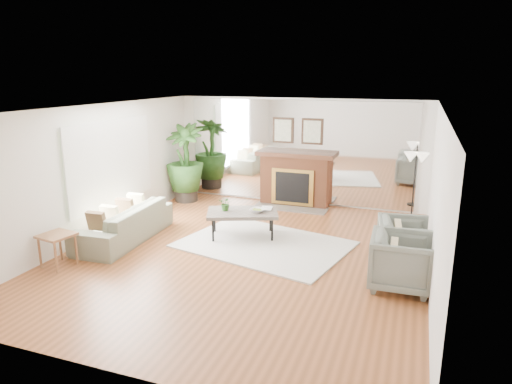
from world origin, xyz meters
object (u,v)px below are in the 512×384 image
at_px(side_table, 57,239).
at_px(potted_ficus, 185,160).
at_px(floor_lamp, 416,163).
at_px(fireplace, 295,178).
at_px(armchair_front, 402,262).
at_px(coffee_table, 242,213).
at_px(sofa, 124,223).
at_px(armchair_back, 404,242).

height_order(side_table, potted_ficus, potted_ficus).
bearing_deg(floor_lamp, fireplace, 168.20).
relative_size(side_table, floor_lamp, 0.37).
relative_size(armchair_front, side_table, 1.60).
bearing_deg(potted_ficus, coffee_table, -40.92).
relative_size(sofa, side_table, 4.03).
bearing_deg(armchair_back, potted_ficus, 59.54).
distance_m(armchair_front, floor_lamp, 3.25).
bearing_deg(side_table, fireplace, 60.94).
height_order(armchair_back, floor_lamp, floor_lamp).
relative_size(armchair_front, potted_ficus, 0.47).
xyz_separation_m(armchair_back, side_table, (-5.25, -2.01, 0.08)).
relative_size(armchair_back, floor_lamp, 0.56).
bearing_deg(floor_lamp, side_table, -141.60).
xyz_separation_m(armchair_front, floor_lamp, (0.06, 3.13, 0.88)).
distance_m(sofa, side_table, 1.45).
relative_size(coffee_table, floor_lamp, 0.99).
distance_m(armchair_back, side_table, 5.62).
distance_m(sofa, armchair_back, 5.03).
xyz_separation_m(armchair_back, potted_ficus, (-5.20, 2.22, 0.63)).
distance_m(coffee_table, armchair_back, 2.95).
relative_size(coffee_table, armchair_front, 1.68).
height_order(armchair_front, floor_lamp, floor_lamp).
distance_m(sofa, floor_lamp, 5.86).
bearing_deg(floor_lamp, armchair_front, -91.18).
xyz_separation_m(sofa, armchair_front, (4.99, -0.33, 0.08)).
relative_size(armchair_back, side_table, 1.51).
distance_m(armchair_front, side_table, 5.36).
bearing_deg(sofa, floor_lamp, 116.00).
bearing_deg(coffee_table, armchair_back, -5.04).
height_order(fireplace, sofa, fireplace).
height_order(potted_ficus, floor_lamp, potted_ficus).
xyz_separation_m(sofa, floor_lamp, (5.05, 2.79, 0.96)).
relative_size(coffee_table, sofa, 0.67).
bearing_deg(potted_ficus, floor_lamp, -0.18).
bearing_deg(side_table, potted_ficus, 89.32).
bearing_deg(floor_lamp, coffee_table, -147.11).
bearing_deg(armchair_back, floor_lamp, -9.03).
xyz_separation_m(sofa, armchair_back, (4.99, 0.59, 0.06)).
xyz_separation_m(coffee_table, floor_lamp, (3.00, 1.94, 0.81)).
bearing_deg(coffee_table, sofa, -157.45).
bearing_deg(armchair_front, fireplace, 33.58).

